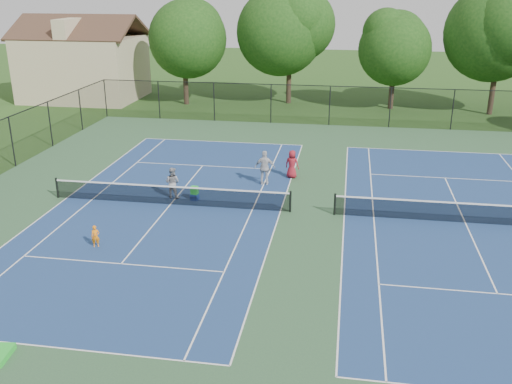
% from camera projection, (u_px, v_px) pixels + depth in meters
% --- Properties ---
extents(ground, '(140.00, 140.00, 0.00)m').
position_uv_depth(ground, '(312.00, 213.00, 27.11)').
color(ground, '#234716').
rests_on(ground, ground).
extents(court_pad, '(36.00, 36.00, 0.01)m').
position_uv_depth(court_pad, '(312.00, 213.00, 27.11)').
color(court_pad, '#2C4F34').
rests_on(court_pad, ground).
extents(tennis_court_left, '(12.00, 23.83, 1.07)m').
position_uv_depth(tennis_court_left, '(170.00, 203.00, 28.15)').
color(tennis_court_left, navy).
rests_on(tennis_court_left, ground).
extents(tennis_court_right, '(12.00, 23.83, 1.07)m').
position_uv_depth(tennis_court_right, '(465.00, 221.00, 26.02)').
color(tennis_court_right, navy).
rests_on(tennis_court_right, ground).
extents(perimeter_fence, '(36.08, 36.08, 3.02)m').
position_uv_depth(perimeter_fence, '(313.00, 182.00, 26.56)').
color(perimeter_fence, black).
rests_on(perimeter_fence, ground).
extents(tree_back_a, '(6.80, 6.80, 9.15)m').
position_uv_depth(tree_back_a, '(184.00, 35.00, 49.20)').
color(tree_back_a, '#2D2116').
rests_on(tree_back_a, ground).
extents(tree_back_b, '(7.60, 7.60, 10.03)m').
position_uv_depth(tree_back_b, '(290.00, 28.00, 49.49)').
color(tree_back_b, '#2D2116').
rests_on(tree_back_b, ground).
extents(tree_back_c, '(6.00, 6.00, 8.40)m').
position_uv_depth(tree_back_c, '(395.00, 44.00, 47.58)').
color(tree_back_c, '#2D2116').
rests_on(tree_back_c, ground).
extents(tree_back_d, '(7.80, 7.80, 10.37)m').
position_uv_depth(tree_back_d, '(501.00, 29.00, 44.97)').
color(tree_back_d, '#2D2116').
rests_on(tree_back_d, ground).
extents(clapboard_house, '(10.80, 8.10, 7.65)m').
position_uv_depth(clapboard_house, '(84.00, 65.00, 52.68)').
color(clapboard_house, tan).
rests_on(clapboard_house, ground).
extents(child_player, '(0.40, 0.34, 0.94)m').
position_uv_depth(child_player, '(95.00, 236.00, 23.56)').
color(child_player, orange).
rests_on(child_player, ground).
extents(instructor, '(0.87, 0.73, 1.60)m').
position_uv_depth(instructor, '(172.00, 183.00, 28.85)').
color(instructor, gray).
rests_on(instructor, ground).
extents(bystander_a, '(1.15, 0.56, 1.90)m').
position_uv_depth(bystander_a, '(265.00, 168.00, 30.66)').
color(bystander_a, silver).
rests_on(bystander_a, ground).
extents(bystander_c, '(0.86, 0.65, 1.59)m').
position_uv_depth(bystander_c, '(292.00, 164.00, 31.79)').
color(bystander_c, maroon).
rests_on(bystander_c, ground).
extents(ball_crate, '(0.43, 0.40, 0.33)m').
position_uv_depth(ball_crate, '(195.00, 197.00, 28.72)').
color(ball_crate, navy).
rests_on(ball_crate, ground).
extents(ball_hopper, '(0.38, 0.32, 0.40)m').
position_uv_depth(ball_hopper, '(194.00, 190.00, 28.60)').
color(ball_hopper, green).
rests_on(ball_hopper, ball_crate).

